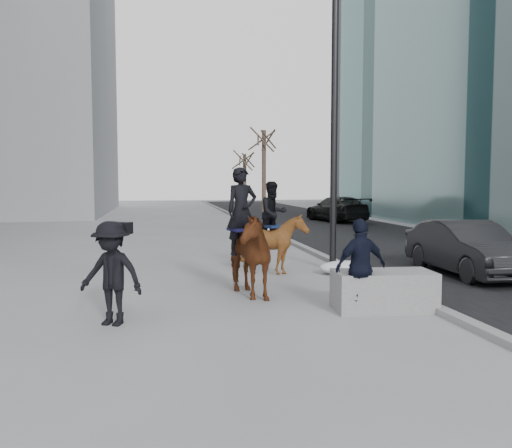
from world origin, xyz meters
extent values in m
plane|color=gray|center=(0.00, 0.00, 0.00)|extent=(120.00, 120.00, 0.00)
cube|color=black|center=(7.00, 10.00, 0.01)|extent=(8.00, 90.00, 0.01)
cube|color=gray|center=(3.00, 10.00, 0.06)|extent=(0.25, 90.00, 0.12)
cube|color=gray|center=(2.08, -0.82, 0.37)|extent=(1.91, 1.06, 0.74)
imported|color=black|center=(5.76, 2.44, 0.70)|extent=(1.56, 4.29, 1.41)
imported|color=black|center=(8.48, 21.04, 0.76)|extent=(2.90, 5.49, 1.52)
imported|color=#532C10|center=(-0.33, 0.91, 0.89)|extent=(1.46, 2.28, 1.78)
imported|color=black|center=(-0.33, 1.06, 1.79)|extent=(0.77, 0.60, 1.86)
cube|color=#100E36|center=(-0.33, 1.06, 1.40)|extent=(0.61, 0.66, 0.06)
imported|color=#47260E|center=(0.88, 3.43, 0.79)|extent=(1.71, 1.80, 1.58)
imported|color=black|center=(0.88, 3.58, 1.59)|extent=(0.97, 0.87, 1.65)
cube|color=#101B3D|center=(0.88, 3.58, 1.25)|extent=(0.65, 0.70, 0.06)
imported|color=black|center=(1.52, -1.09, 0.88)|extent=(1.10, 0.66, 1.75)
cylinder|color=#D94C0C|center=(1.47, -0.54, 1.15)|extent=(0.04, 0.18, 0.07)
imported|color=black|center=(-2.86, -1.01, 0.88)|extent=(1.30, 1.08, 1.75)
cube|color=black|center=(-2.71, -0.76, 1.62)|extent=(0.42, 0.36, 0.20)
cylinder|color=black|center=(2.60, 3.83, 4.50)|extent=(0.18, 0.18, 9.00)
ellipsoid|color=white|center=(2.70, 14.12, 0.15)|extent=(1.17, 0.74, 0.30)
ellipsoid|color=white|center=(2.70, 3.11, 0.17)|extent=(1.36, 0.86, 0.35)
camera|label=1|loc=(-2.04, -10.28, 2.42)|focal=38.00mm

